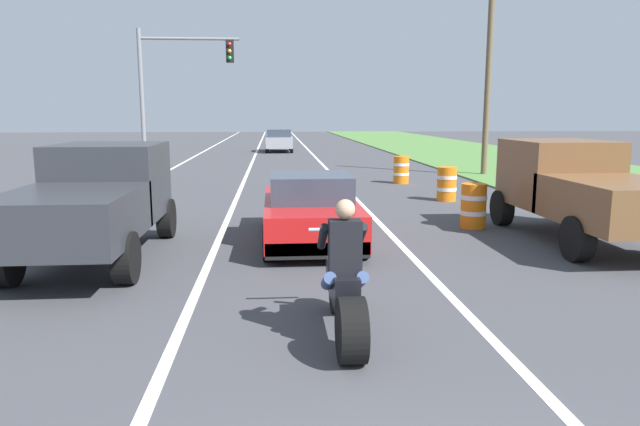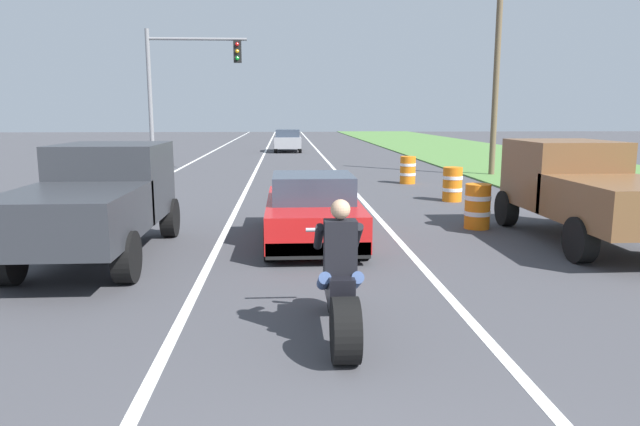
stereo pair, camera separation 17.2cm
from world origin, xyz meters
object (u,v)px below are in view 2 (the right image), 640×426
traffic_light_mast_near (180,79)px  construction_barrel_nearest (477,206)px  pickup_truck_left_lane_dark_grey (99,196)px  distant_car_far_ahead (288,140)px  sports_car_red (312,210)px  motorcycle_with_rider (340,290)px  construction_barrel_far (408,170)px  pickup_truck_right_shoulder_brown (584,187)px  construction_barrel_mid (452,184)px

traffic_light_mast_near → construction_barrel_nearest: 15.69m
pickup_truck_left_lane_dark_grey → distant_car_far_ahead: pickup_truck_left_lane_dark_grey is taller
sports_car_red → distant_car_far_ahead: bearing=90.7°
traffic_light_mast_near → motorcycle_with_rider: bearing=-75.2°
motorcycle_with_rider → distant_car_far_ahead: 33.01m
motorcycle_with_rider → pickup_truck_left_lane_dark_grey: size_ratio=0.46×
construction_barrel_nearest → construction_barrel_far: size_ratio=1.00×
pickup_truck_right_shoulder_brown → construction_barrel_mid: size_ratio=4.80×
construction_barrel_mid → construction_barrel_far: same height
pickup_truck_right_shoulder_brown → distant_car_far_ahead: pickup_truck_right_shoulder_brown is taller
pickup_truck_left_lane_dark_grey → pickup_truck_right_shoulder_brown: 9.24m
traffic_light_mast_near → distant_car_far_ahead: size_ratio=1.50×
sports_car_red → traffic_light_mast_near: 14.92m
motorcycle_with_rider → pickup_truck_left_lane_dark_grey: pickup_truck_left_lane_dark_grey is taller
traffic_light_mast_near → construction_barrel_far: size_ratio=6.00×
sports_car_red → construction_barrel_nearest: sports_car_red is taller
sports_car_red → construction_barrel_far: 10.26m
distant_car_far_ahead → motorcycle_with_rider: bearing=-89.3°
pickup_truck_left_lane_dark_grey → distant_car_far_ahead: 29.15m
motorcycle_with_rider → construction_barrel_nearest: 7.27m
sports_car_red → pickup_truck_right_shoulder_brown: 5.43m
pickup_truck_right_shoulder_brown → construction_barrel_far: 9.96m
pickup_truck_right_shoulder_brown → construction_barrel_nearest: (-1.65, 1.45, -0.60)m
construction_barrel_nearest → motorcycle_with_rider: bearing=-120.4°
sports_car_red → distant_car_far_ahead: (-0.34, 27.82, 0.14)m
motorcycle_with_rider → sports_car_red: size_ratio=0.51×
construction_barrel_far → distant_car_far_ahead: distant_car_far_ahead is taller
pickup_truck_right_shoulder_brown → distant_car_far_ahead: bearing=101.5°
traffic_light_mast_near → construction_barrel_far: bearing=-25.5°
motorcycle_with_rider → distant_car_far_ahead: (-0.40, 33.01, 0.18)m
motorcycle_with_rider → pickup_truck_left_lane_dark_grey: bearing=133.7°
traffic_light_mast_near → distant_car_far_ahead: 15.19m
pickup_truck_right_shoulder_brown → construction_barrel_nearest: 2.28m
pickup_truck_left_lane_dark_grey → distant_car_far_ahead: size_ratio=1.20×
sports_car_red → construction_barrel_mid: bearing=49.6°
pickup_truck_left_lane_dark_grey → traffic_light_mast_near: 15.12m
construction_barrel_mid → sports_car_red: bearing=-130.4°
motorcycle_with_rider → pickup_truck_left_lane_dark_grey: (-3.88, 4.07, 0.51)m
traffic_light_mast_near → pickup_truck_left_lane_dark_grey: bearing=-85.8°
construction_barrel_nearest → construction_barrel_mid: size_ratio=1.00×
sports_car_red → pickup_truck_left_lane_dark_grey: bearing=-163.6°
pickup_truck_left_lane_dark_grey → traffic_light_mast_near: bearing=94.2°
motorcycle_with_rider → traffic_light_mast_near: (-4.98, 18.88, 3.38)m
motorcycle_with_rider → pickup_truck_right_shoulder_brown: (5.33, 4.82, 0.51)m
construction_barrel_mid → distant_car_far_ahead: distant_car_far_ahead is taller
construction_barrel_far → distant_car_far_ahead: size_ratio=0.25×
construction_barrel_far → traffic_light_mast_near: bearing=154.5°
construction_barrel_mid → construction_barrel_far: size_ratio=1.00×
pickup_truck_left_lane_dark_grey → motorcycle_with_rider: bearing=-46.3°
sports_car_red → distant_car_far_ahead: size_ratio=1.08×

